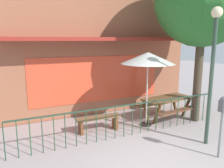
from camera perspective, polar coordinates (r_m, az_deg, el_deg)
ground at (r=5.61m, az=13.10°, el=-19.05°), size 40.00×40.00×0.00m
pub_storefront at (r=8.56m, az=-4.08°, el=7.95°), size 7.83×1.41×4.64m
patio_fence_front at (r=6.62m, az=4.14°, el=-7.68°), size 6.60×0.04×0.97m
picnic_table_left at (r=8.29m, az=13.65°, el=-4.46°), size 1.98×1.60×0.79m
patio_umbrella at (r=7.21m, az=9.08°, el=6.39°), size 1.70×1.70×2.42m
patio_bench at (r=7.04m, az=-3.47°, el=-9.18°), size 1.42×0.41×0.48m
parking_meter_near at (r=5.86m, az=26.23°, el=-6.12°), size 0.18×0.17×1.52m
street_lamp at (r=6.32m, az=24.22°, el=6.39°), size 0.28×0.28×3.60m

